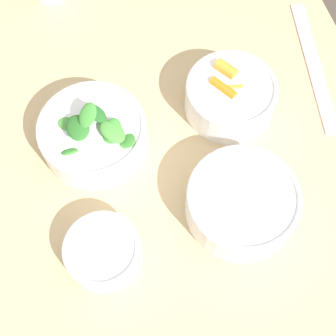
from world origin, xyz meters
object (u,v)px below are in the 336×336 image
bowl_carrots (230,95)px  ruler (314,65)px  bowl_greens (93,133)px  bowl_cookies (103,251)px  bowl_beans_hotdog (242,203)px

bowl_carrots → ruler: 0.21m
bowl_greens → bowl_cookies: bearing=-6.5°
bowl_cookies → bowl_beans_hotdog: bearing=95.2°
bowl_carrots → bowl_beans_hotdog: bearing=-12.2°
bowl_carrots → ruler: (-0.05, 0.20, -0.04)m
bowl_beans_hotdog → bowl_greens: bearing=-131.5°
bowl_beans_hotdog → ruler: 0.36m
bowl_beans_hotdog → ruler: (-0.26, 0.24, -0.03)m
bowl_cookies → ruler: size_ratio=0.38×
bowl_cookies → bowl_carrots: bearing=128.9°
bowl_carrots → bowl_beans_hotdog: (0.21, -0.04, -0.01)m
bowl_greens → bowl_beans_hotdog: 0.29m
bowl_greens → ruler: bearing=98.7°
ruler → bowl_beans_hotdog: bearing=-43.0°
bowl_greens → bowl_cookies: bowl_greens is taller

